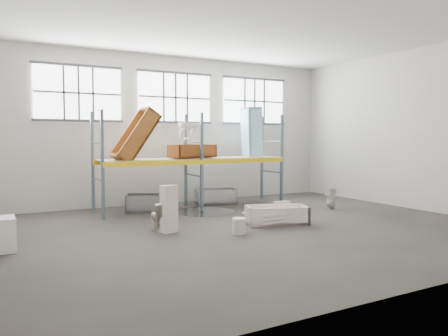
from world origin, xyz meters
TOP-DOWN VIEW (x-y plane):
  - floor at (0.00, 0.00)m, footprint 12.00×10.00m
  - ceiling at (0.00, 0.00)m, footprint 12.00×10.00m
  - wall_back at (0.00, 5.05)m, footprint 12.00×0.10m
  - wall_front at (0.00, -5.05)m, footprint 12.00×0.10m
  - wall_right at (6.05, 0.00)m, footprint 0.10×10.00m
  - window_left at (-3.20, 4.94)m, footprint 2.60×0.04m
  - window_mid at (0.00, 4.94)m, footprint 2.60×0.04m
  - window_right at (3.20, 4.94)m, footprint 2.60×0.04m
  - rack_upright_la at (-3.00, 2.90)m, footprint 0.08×0.08m
  - rack_upright_lb at (-3.00, 4.10)m, footprint 0.08×0.08m
  - rack_upright_ma at (0.00, 2.90)m, footprint 0.08×0.08m
  - rack_upright_mb at (0.00, 4.10)m, footprint 0.08×0.08m
  - rack_upright_ra at (3.00, 2.90)m, footprint 0.08×0.08m
  - rack_upright_rb at (3.00, 4.10)m, footprint 0.08×0.08m
  - rack_beam_front at (0.00, 2.90)m, footprint 6.00×0.10m
  - rack_beam_back at (0.00, 4.10)m, footprint 6.00×0.10m
  - shelf_deck at (0.00, 3.50)m, footprint 5.90×1.10m
  - wet_patch at (0.00, 2.70)m, footprint 1.80×1.80m
  - bathtub_beige at (0.81, 0.13)m, footprint 1.74×1.26m
  - cistern_spare at (1.35, 0.64)m, footprint 0.47×0.29m
  - sink_in_tub at (0.38, 0.71)m, footprint 0.64×0.64m
  - toilet_beige at (-2.16, 0.82)m, footprint 0.40×0.69m
  - cistern_tall at (-2.04, 0.49)m, footprint 0.41×0.32m
  - toilet_white at (3.75, 1.27)m, footprint 0.32×0.32m
  - steel_tub_left at (-1.43, 3.61)m, footprint 1.56×1.16m
  - steel_tub_right at (1.06, 3.99)m, footprint 1.48×0.98m
  - rust_tub_flat at (-0.08, 3.41)m, footprint 1.54×0.92m
  - rust_tub_tilted at (-1.91, 3.39)m, footprint 1.40×0.84m
  - sink_on_shelf at (-0.17, 3.39)m, footprint 0.82×0.68m
  - blue_tub_upright at (2.33, 3.75)m, footprint 0.69×0.91m
  - bucket at (-0.68, -0.44)m, footprint 0.33×0.33m

SIDE VIEW (x-z plane):
  - floor at x=0.00m, z-range -0.10..0.00m
  - wet_patch at x=0.00m, z-range 0.00..0.00m
  - sink_in_tub at x=0.38m, z-range 0.08..0.24m
  - bucket at x=-0.68m, z-range 0.00..0.37m
  - bathtub_beige at x=0.81m, z-range 0.00..0.46m
  - steel_tub_right at x=1.06m, z-range 0.00..0.50m
  - steel_tub_left at x=-1.43m, z-range 0.00..0.52m
  - cistern_spare at x=1.35m, z-range 0.07..0.49m
  - toilet_white at x=3.75m, z-range 0.00..0.68m
  - toilet_beige at x=-2.16m, z-range 0.00..0.70m
  - cistern_tall at x=-2.04m, z-range 0.00..1.12m
  - rack_upright_la at x=-3.00m, z-range 0.00..3.00m
  - rack_upright_lb at x=-3.00m, z-range 0.00..3.00m
  - rack_upright_ma at x=0.00m, z-range 0.00..3.00m
  - rack_upright_mb at x=0.00m, z-range 0.00..3.00m
  - rack_upright_ra at x=3.00m, z-range 0.00..3.00m
  - rack_upright_rb at x=3.00m, z-range 0.00..3.00m
  - rack_beam_front at x=0.00m, z-range 1.43..1.57m
  - rack_beam_back at x=0.00m, z-range 1.43..1.57m
  - shelf_deck at x=0.00m, z-range 1.57..1.59m
  - rust_tub_flat at x=-0.08m, z-range 1.62..2.02m
  - sink_on_shelf at x=-0.17m, z-range 1.77..2.42m
  - rust_tub_tilted at x=-1.91m, z-range 1.46..3.13m
  - blue_tub_upright at x=2.33m, z-range 1.51..3.28m
  - wall_back at x=0.00m, z-range 0.00..5.00m
  - wall_front at x=0.00m, z-range 0.00..5.00m
  - wall_right at x=6.05m, z-range 0.00..5.00m
  - window_left at x=-3.20m, z-range 2.80..4.40m
  - window_mid at x=0.00m, z-range 2.80..4.40m
  - window_right at x=3.20m, z-range 2.80..4.40m
  - ceiling at x=0.00m, z-range 5.00..5.10m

